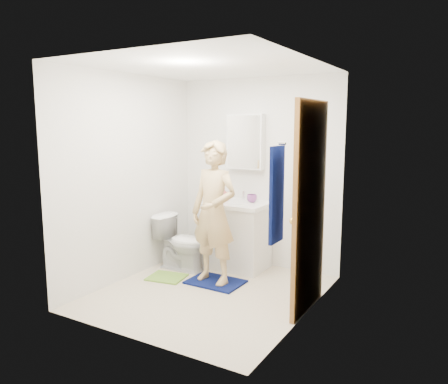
{
  "coord_description": "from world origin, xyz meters",
  "views": [
    {
      "loc": [
        2.44,
        -3.83,
        1.83
      ],
      "look_at": [
        0.05,
        0.25,
        1.08
      ],
      "focal_mm": 35.0,
      "sensor_mm": 36.0,
      "label": 1
    }
  ],
  "objects_px": {
    "soap_dispenser": "(224,194)",
    "medicine_cabinet": "(246,142)",
    "vanity_cabinet": "(237,237)",
    "toilet": "(182,242)",
    "toothbrush_cup": "(252,198)",
    "towel": "(277,195)",
    "man": "(214,213)"
  },
  "relations": [
    {
      "from": "man",
      "to": "toilet",
      "type": "bearing_deg",
      "value": 166.55
    },
    {
      "from": "vanity_cabinet",
      "to": "man",
      "type": "relative_size",
      "value": 0.49
    },
    {
      "from": "medicine_cabinet",
      "to": "soap_dispenser",
      "type": "relative_size",
      "value": 4.05
    },
    {
      "from": "medicine_cabinet",
      "to": "soap_dispenser",
      "type": "height_order",
      "value": "medicine_cabinet"
    },
    {
      "from": "vanity_cabinet",
      "to": "man",
      "type": "distance_m",
      "value": 0.77
    },
    {
      "from": "toilet",
      "to": "towel",
      "type": "bearing_deg",
      "value": -121.97
    },
    {
      "from": "towel",
      "to": "vanity_cabinet",
      "type": "bearing_deg",
      "value": 128.47
    },
    {
      "from": "vanity_cabinet",
      "to": "man",
      "type": "bearing_deg",
      "value": -85.78
    },
    {
      "from": "vanity_cabinet",
      "to": "toothbrush_cup",
      "type": "bearing_deg",
      "value": 25.44
    },
    {
      "from": "medicine_cabinet",
      "to": "toilet",
      "type": "height_order",
      "value": "medicine_cabinet"
    },
    {
      "from": "soap_dispenser",
      "to": "man",
      "type": "distance_m",
      "value": 0.66
    },
    {
      "from": "towel",
      "to": "man",
      "type": "height_order",
      "value": "towel"
    },
    {
      "from": "toilet",
      "to": "man",
      "type": "bearing_deg",
      "value": -110.52
    },
    {
      "from": "vanity_cabinet",
      "to": "toilet",
      "type": "distance_m",
      "value": 0.7
    },
    {
      "from": "towel",
      "to": "toothbrush_cup",
      "type": "bearing_deg",
      "value": 122.84
    },
    {
      "from": "towel",
      "to": "man",
      "type": "distance_m",
      "value": 1.48
    },
    {
      "from": "medicine_cabinet",
      "to": "soap_dispenser",
      "type": "distance_m",
      "value": 0.73
    },
    {
      "from": "vanity_cabinet",
      "to": "toilet",
      "type": "relative_size",
      "value": 1.16
    },
    {
      "from": "toilet",
      "to": "soap_dispenser",
      "type": "distance_m",
      "value": 0.81
    },
    {
      "from": "soap_dispenser",
      "to": "towel",
      "type": "bearing_deg",
      "value": -47.34
    },
    {
      "from": "soap_dispenser",
      "to": "man",
      "type": "bearing_deg",
      "value": -70.28
    },
    {
      "from": "toilet",
      "to": "toothbrush_cup",
      "type": "xyz_separation_m",
      "value": [
        0.74,
        0.48,
        0.56
      ]
    },
    {
      "from": "toilet",
      "to": "toothbrush_cup",
      "type": "height_order",
      "value": "toothbrush_cup"
    },
    {
      "from": "toilet",
      "to": "toothbrush_cup",
      "type": "bearing_deg",
      "value": -57.06
    },
    {
      "from": "toilet",
      "to": "man",
      "type": "distance_m",
      "value": 0.82
    },
    {
      "from": "toilet",
      "to": "toothbrush_cup",
      "type": "distance_m",
      "value": 1.04
    },
    {
      "from": "towel",
      "to": "toothbrush_cup",
      "type": "distance_m",
      "value": 1.9
    },
    {
      "from": "towel",
      "to": "soap_dispenser",
      "type": "relative_size",
      "value": 4.62
    },
    {
      "from": "medicine_cabinet",
      "to": "man",
      "type": "xyz_separation_m",
      "value": [
        0.05,
        -0.86,
        -0.77
      ]
    },
    {
      "from": "soap_dispenser",
      "to": "medicine_cabinet",
      "type": "bearing_deg",
      "value": 54.25
    },
    {
      "from": "soap_dispenser",
      "to": "toothbrush_cup",
      "type": "bearing_deg",
      "value": 15.75
    },
    {
      "from": "vanity_cabinet",
      "to": "soap_dispenser",
      "type": "relative_size",
      "value": 4.62
    }
  ]
}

